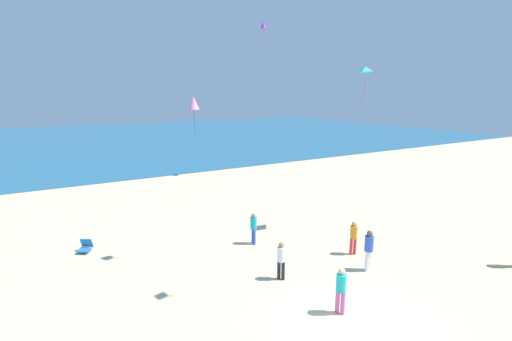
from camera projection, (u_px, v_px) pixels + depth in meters
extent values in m
plane|color=beige|center=(221.00, 227.00, 19.53)|extent=(120.00, 120.00, 0.00)
cube|color=#236084|center=(109.00, 139.00, 56.67)|extent=(120.00, 60.00, 0.05)
cube|color=#2370B2|center=(84.00, 250.00, 16.40)|extent=(0.74, 0.72, 0.03)
cube|color=#2370B2|center=(87.00, 243.00, 16.62)|extent=(0.56, 0.45, 0.45)
cylinder|color=#B7B7BC|center=(88.00, 253.00, 16.26)|extent=(0.02, 0.02, 0.15)
cylinder|color=#B7B7BC|center=(77.00, 253.00, 16.29)|extent=(0.02, 0.02, 0.15)
cylinder|color=blue|center=(253.00, 236.00, 17.42)|extent=(0.14, 0.14, 0.78)
cylinder|color=blue|center=(254.00, 237.00, 17.26)|extent=(0.14, 0.14, 0.78)
cylinder|color=#19ADB2|center=(254.00, 223.00, 17.20)|extent=(0.35, 0.35, 0.59)
sphere|color=#A87A5B|center=(254.00, 215.00, 17.11)|extent=(0.21, 0.21, 0.21)
cylinder|color=red|center=(351.00, 246.00, 16.20)|extent=(0.14, 0.14, 0.79)
cylinder|color=red|center=(355.00, 246.00, 16.22)|extent=(0.14, 0.14, 0.79)
cylinder|color=orange|center=(354.00, 232.00, 16.06)|extent=(0.41, 0.41, 0.59)
sphere|color=tan|center=(354.00, 224.00, 15.98)|extent=(0.22, 0.22, 0.22)
cylinder|color=white|center=(367.00, 261.00, 14.64)|extent=(0.15, 0.15, 0.87)
cylinder|color=white|center=(369.00, 260.00, 14.78)|extent=(0.15, 0.15, 0.87)
cylinder|color=blue|center=(369.00, 243.00, 14.54)|extent=(0.44, 0.44, 0.66)
sphere|color=brown|center=(370.00, 233.00, 14.45)|extent=(0.24, 0.24, 0.24)
cylinder|color=black|center=(283.00, 271.00, 13.98)|extent=(0.14, 0.14, 0.78)
cylinder|color=black|center=(279.00, 270.00, 14.05)|extent=(0.14, 0.14, 0.78)
cylinder|color=white|center=(281.00, 254.00, 13.87)|extent=(0.44, 0.44, 0.58)
sphere|color=#A87A5B|center=(281.00, 245.00, 13.79)|extent=(0.21, 0.21, 0.21)
cylinder|color=#D8599E|center=(343.00, 303.00, 11.78)|extent=(0.14, 0.14, 0.82)
cylinder|color=#D8599E|center=(337.00, 301.00, 11.87)|extent=(0.14, 0.14, 0.82)
cylinder|color=#19ADB2|center=(341.00, 283.00, 11.67)|extent=(0.45, 0.45, 0.61)
sphere|color=tan|center=(342.00, 271.00, 11.59)|extent=(0.23, 0.23, 0.23)
cone|color=purple|center=(263.00, 25.00, 29.01)|extent=(0.52, 0.49, 0.60)
cylinder|color=orange|center=(263.00, 33.00, 29.14)|extent=(0.19, 0.03, 0.81)
pyramid|color=#1EADAD|center=(365.00, 69.00, 17.61)|extent=(0.97, 0.87, 0.32)
cylinder|color=#DB3DA8|center=(364.00, 90.00, 17.83)|extent=(0.11, 0.17, 0.98)
cone|color=pink|center=(194.00, 103.00, 14.36)|extent=(0.64, 0.64, 0.55)
cylinder|color=blue|center=(194.00, 121.00, 14.51)|extent=(0.06, 0.06, 1.00)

